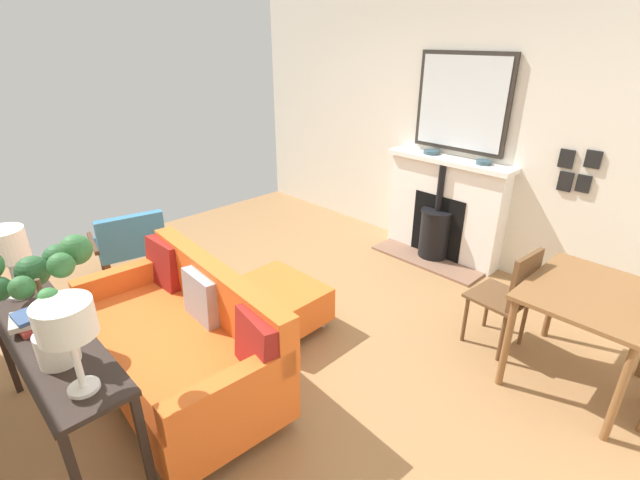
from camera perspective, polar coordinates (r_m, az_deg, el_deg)
ground_plane at (r=3.95m, az=-6.35°, el=-11.04°), size 4.92×5.68×0.01m
wall_left at (r=5.15m, az=15.56°, el=14.30°), size 0.12×5.68×2.89m
fireplace at (r=5.11m, az=15.26°, el=3.27°), size 0.57×1.39×1.12m
mirror_over_mantel at (r=4.94m, az=17.55°, el=16.26°), size 0.04×1.02×0.97m
mantel_bowl_near at (r=5.07m, az=13.95°, el=10.81°), size 0.17×0.17×0.04m
mantel_bowl_far at (r=4.78m, az=20.05°, el=9.29°), size 0.15×0.15×0.04m
sofa at (r=3.32m, az=-17.07°, el=-12.03°), size 0.96×1.78×0.84m
ottoman at (r=3.84m, az=-5.55°, el=-7.84°), size 0.67×0.75×0.38m
armchair_accent at (r=4.78m, az=-22.94°, el=-0.15°), size 0.77×0.69×0.77m
console_table at (r=2.97m, az=-30.84°, el=-11.94°), size 0.37×1.53×0.78m
table_lamp_near_end at (r=3.29m, az=-35.10°, el=-0.74°), size 0.25×0.25×0.45m
table_lamp_far_end at (r=2.25m, az=-29.52°, el=-9.20°), size 0.25×0.25×0.47m
potted_plant at (r=2.52m, az=-31.61°, el=-5.27°), size 0.49×0.44×0.63m
book_stack at (r=3.03m, az=-32.24°, el=-8.33°), size 0.30×0.25×0.09m
dining_table at (r=3.54m, az=31.13°, el=-7.13°), size 0.92×0.78×0.74m
dining_chair_near_fireplace at (r=3.71m, az=23.01°, el=-6.20°), size 0.43×0.43×0.86m
photo_gallery_row at (r=4.59m, az=29.74°, el=7.63°), size 0.02×0.33×0.40m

